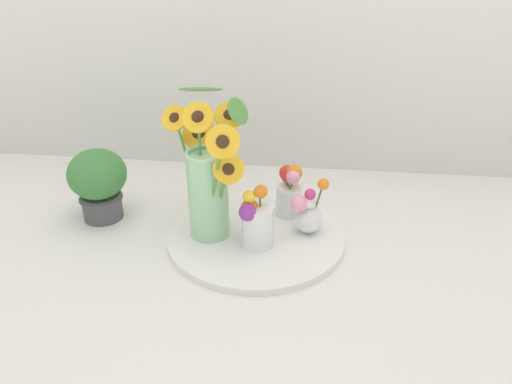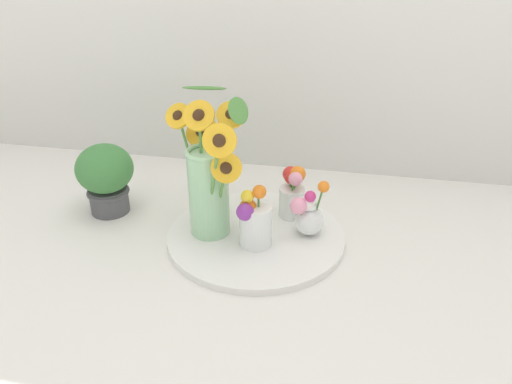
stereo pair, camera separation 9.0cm
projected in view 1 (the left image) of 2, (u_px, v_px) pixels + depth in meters
The scene contains 7 objects.
ground_plane at pixel (261, 246), 1.28m from camera, with size 6.00×6.00×0.00m, color silver.
serving_tray at pixel (256, 236), 1.30m from camera, with size 0.46×0.46×0.02m.
mason_jar_sunflowers at pixel (208, 180), 1.23m from camera, with size 0.24×0.23×0.37m.
vase_small_center at pixel (256, 220), 1.22m from camera, with size 0.08×0.09×0.16m.
vase_bulb_right at pixel (308, 213), 1.28m from camera, with size 0.09×0.08×0.16m.
vase_small_back at pixel (289, 190), 1.36m from camera, with size 0.07×0.07×0.15m.
potted_plant at pixel (98, 181), 1.36m from camera, with size 0.16×0.16×0.20m.
Camera 1 is at (0.11, -1.06, 0.73)m, focal length 35.00 mm.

